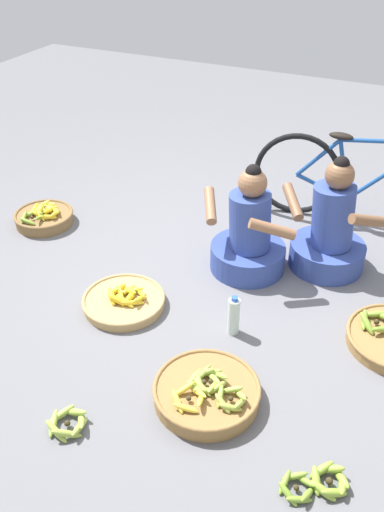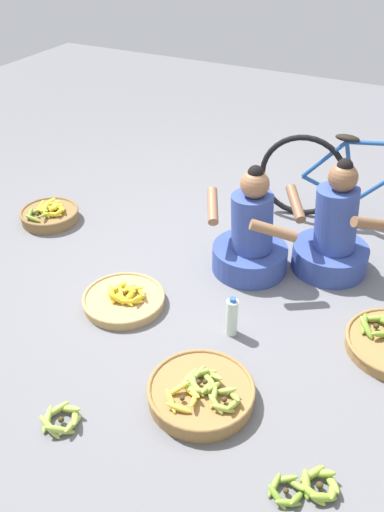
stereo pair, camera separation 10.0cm
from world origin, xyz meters
The scene contains 10 objects.
ground_plane centered at (0.00, 0.00, 0.00)m, with size 10.00×10.00×0.00m, color slate.
vendor_woman_front centered at (0.19, 0.30, 0.25)m, with size 0.73×0.52×0.79m.
vendor_woman_behind centered at (0.69, 0.56, 0.27)m, with size 0.76×0.52×0.83m.
bicycle_leaning centered at (0.76, 1.27, 0.36)m, with size 1.69×0.30×0.73m.
banana_basket_back_left centered at (-0.37, -0.43, 0.04)m, with size 0.53×0.53×0.14m.
banana_basket_back_center centered at (0.42, -0.92, 0.06)m, with size 0.57×0.57×0.16m.
banana_basket_mid_left centered at (-1.48, 0.19, 0.06)m, with size 0.46×0.46×0.17m.
loose_bananas_front_right centered at (-0.13, -1.38, 0.03)m, with size 0.23×0.23×0.09m.
loose_bananas_front_center centered at (1.08, -1.17, 0.03)m, with size 0.32×0.29×0.09m.
water_bottle centered at (0.35, -0.37, 0.13)m, with size 0.07×0.07×0.27m.
Camera 2 is at (1.28, -2.70, 2.26)m, focal length 38.73 mm.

